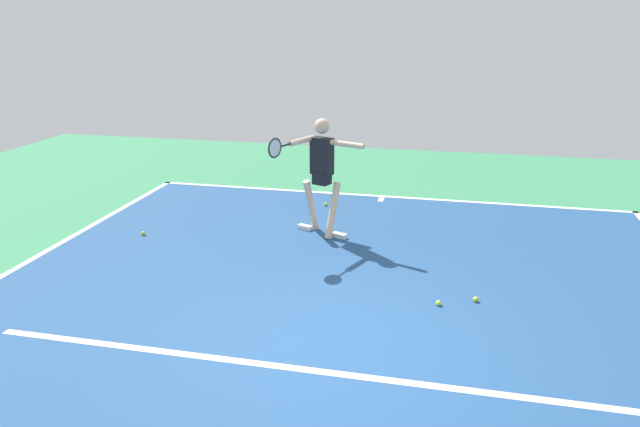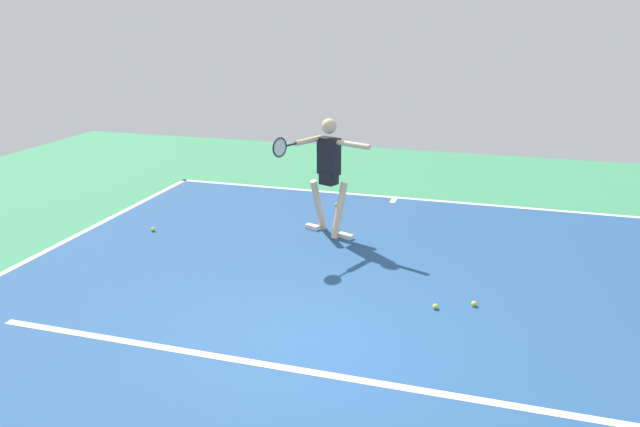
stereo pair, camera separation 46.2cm
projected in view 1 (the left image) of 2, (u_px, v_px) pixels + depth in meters
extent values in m
plane|color=#388456|center=(317.00, 344.00, 6.35)|extent=(20.06, 20.06, 0.00)
cube|color=navy|center=(317.00, 344.00, 6.34)|extent=(9.15, 11.36, 0.00)
cube|color=white|center=(382.00, 196.00, 11.56)|extent=(9.15, 0.10, 0.01)
cube|color=white|center=(306.00, 370.00, 5.88)|extent=(6.86, 0.10, 0.01)
cube|color=white|center=(381.00, 199.00, 11.37)|extent=(0.10, 0.30, 0.01)
cylinder|color=beige|center=(333.00, 210.00, 9.34)|extent=(0.24, 0.37, 0.89)
cube|color=white|center=(339.00, 235.00, 9.39)|extent=(0.26, 0.18, 0.07)
cylinder|color=beige|center=(311.00, 205.00, 9.57)|extent=(0.24, 0.37, 0.89)
cube|color=white|center=(305.00, 227.00, 9.76)|extent=(0.26, 0.18, 0.07)
cube|color=black|center=(322.00, 178.00, 9.30)|extent=(0.30, 0.28, 0.20)
cube|color=black|center=(322.00, 156.00, 9.19)|extent=(0.38, 0.30, 0.57)
sphere|color=beige|center=(322.00, 126.00, 9.04)|extent=(0.23, 0.23, 0.23)
cylinder|color=beige|center=(347.00, 144.00, 8.86)|extent=(0.56, 0.29, 0.08)
cylinder|color=beige|center=(302.00, 141.00, 8.97)|extent=(0.29, 0.56, 0.08)
cylinder|color=black|center=(285.00, 145.00, 8.66)|extent=(0.11, 0.21, 0.03)
torus|color=black|center=(275.00, 148.00, 8.47)|extent=(0.13, 0.28, 0.29)
cylinder|color=silver|center=(275.00, 148.00, 8.47)|extent=(0.10, 0.23, 0.25)
sphere|color=yellow|center=(143.00, 233.00, 9.49)|extent=(0.07, 0.07, 0.07)
sphere|color=yellow|center=(476.00, 299.00, 7.27)|extent=(0.07, 0.07, 0.07)
sphere|color=#C6E53D|center=(326.00, 204.00, 10.97)|extent=(0.07, 0.07, 0.07)
sphere|color=#C6E53D|center=(439.00, 303.00, 7.18)|extent=(0.07, 0.07, 0.07)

